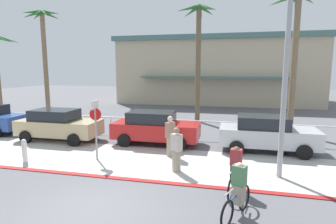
{
  "coord_description": "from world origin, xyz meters",
  "views": [
    {
      "loc": [
        3.71,
        -6.53,
        3.87
      ],
      "look_at": [
        0.74,
        6.0,
        1.85
      ],
      "focal_mm": 29.73,
      "sensor_mm": 36.0,
      "label": 1
    }
  ],
  "objects_px": {
    "pedestrian_0": "(170,138)",
    "palm_tree_3": "(296,30)",
    "streetlight_curb": "(288,56)",
    "pedestrian_1": "(176,151)",
    "car_silver_3": "(266,133)",
    "stop_sign_bike_lane": "(96,121)",
    "car_tan_1": "(58,125)",
    "palm_tree_2": "(198,35)",
    "cyclist_teal_0": "(235,171)",
    "palm_tree_1": "(43,37)",
    "bollard_0": "(24,150)",
    "car_red_2": "(155,127)",
    "cyclist_blue_1": "(238,191)"
  },
  "relations": [
    {
      "from": "palm_tree_3",
      "to": "car_red_2",
      "type": "xyz_separation_m",
      "value": [
        -7.25,
        -4.25,
        -5.19
      ]
    },
    {
      "from": "bollard_0",
      "to": "cyclist_teal_0",
      "type": "relative_size",
      "value": 0.56
    },
    {
      "from": "car_silver_3",
      "to": "bollard_0",
      "type": "bearing_deg",
      "value": -158.24
    },
    {
      "from": "streetlight_curb",
      "to": "palm_tree_2",
      "type": "distance_m",
      "value": 11.23
    },
    {
      "from": "palm_tree_1",
      "to": "cyclist_teal_0",
      "type": "relative_size",
      "value": 4.74
    },
    {
      "from": "stop_sign_bike_lane",
      "to": "palm_tree_3",
      "type": "relative_size",
      "value": 0.31
    },
    {
      "from": "car_red_2",
      "to": "pedestrian_0",
      "type": "relative_size",
      "value": 2.42
    },
    {
      "from": "palm_tree_1",
      "to": "pedestrian_0",
      "type": "relative_size",
      "value": 4.68
    },
    {
      "from": "streetlight_curb",
      "to": "pedestrian_1",
      "type": "height_order",
      "value": "streetlight_curb"
    },
    {
      "from": "palm_tree_1",
      "to": "car_red_2",
      "type": "height_order",
      "value": "palm_tree_1"
    },
    {
      "from": "stop_sign_bike_lane",
      "to": "cyclist_teal_0",
      "type": "bearing_deg",
      "value": -17.84
    },
    {
      "from": "stop_sign_bike_lane",
      "to": "cyclist_blue_1",
      "type": "xyz_separation_m",
      "value": [
        5.79,
        -3.34,
        -0.98
      ]
    },
    {
      "from": "car_tan_1",
      "to": "cyclist_blue_1",
      "type": "bearing_deg",
      "value": -32.08
    },
    {
      "from": "car_red_2",
      "to": "car_silver_3",
      "type": "distance_m",
      "value": 5.44
    },
    {
      "from": "stop_sign_bike_lane",
      "to": "cyclist_teal_0",
      "type": "relative_size",
      "value": 1.43
    },
    {
      "from": "palm_tree_2",
      "to": "cyclist_teal_0",
      "type": "relative_size",
      "value": 4.63
    },
    {
      "from": "bollard_0",
      "to": "streetlight_curb",
      "type": "xyz_separation_m",
      "value": [
        10.04,
        0.49,
        3.76
      ]
    },
    {
      "from": "pedestrian_0",
      "to": "stop_sign_bike_lane",
      "type": "bearing_deg",
      "value": -157.84
    },
    {
      "from": "pedestrian_0",
      "to": "streetlight_curb",
      "type": "bearing_deg",
      "value": -21.22
    },
    {
      "from": "palm_tree_3",
      "to": "pedestrian_1",
      "type": "relative_size",
      "value": 4.78
    },
    {
      "from": "car_tan_1",
      "to": "cyclist_blue_1",
      "type": "distance_m",
      "value": 11.05
    },
    {
      "from": "bollard_0",
      "to": "stop_sign_bike_lane",
      "type": "bearing_deg",
      "value": 19.66
    },
    {
      "from": "bollard_0",
      "to": "palm_tree_2",
      "type": "xyz_separation_m",
      "value": [
        5.75,
        10.69,
        5.69
      ]
    },
    {
      "from": "palm_tree_3",
      "to": "car_silver_3",
      "type": "bearing_deg",
      "value": -112.71
    },
    {
      "from": "bollard_0",
      "to": "palm_tree_1",
      "type": "bearing_deg",
      "value": 122.28
    },
    {
      "from": "car_silver_3",
      "to": "pedestrian_0",
      "type": "xyz_separation_m",
      "value": [
        -4.22,
        -1.78,
        -0.02
      ]
    },
    {
      "from": "palm_tree_1",
      "to": "pedestrian_1",
      "type": "xyz_separation_m",
      "value": [
        13.08,
        -10.25,
        -5.58
      ]
    },
    {
      "from": "bollard_0",
      "to": "palm_tree_3",
      "type": "height_order",
      "value": "palm_tree_3"
    },
    {
      "from": "pedestrian_1",
      "to": "palm_tree_1",
      "type": "bearing_deg",
      "value": 141.93
    },
    {
      "from": "palm_tree_3",
      "to": "car_red_2",
      "type": "height_order",
      "value": "palm_tree_3"
    },
    {
      "from": "car_red_2",
      "to": "cyclist_blue_1",
      "type": "relative_size",
      "value": 2.6
    },
    {
      "from": "pedestrian_0",
      "to": "car_tan_1",
      "type": "bearing_deg",
      "value": 168.44
    },
    {
      "from": "stop_sign_bike_lane",
      "to": "bollard_0",
      "type": "relative_size",
      "value": 2.56
    },
    {
      "from": "palm_tree_1",
      "to": "pedestrian_0",
      "type": "distance_m",
      "value": 16.04
    },
    {
      "from": "palm_tree_3",
      "to": "stop_sign_bike_lane",
      "type": "bearing_deg",
      "value": -140.86
    },
    {
      "from": "pedestrian_0",
      "to": "pedestrian_1",
      "type": "height_order",
      "value": "pedestrian_0"
    },
    {
      "from": "pedestrian_0",
      "to": "palm_tree_3",
      "type": "bearing_deg",
      "value": 45.34
    },
    {
      "from": "palm_tree_2",
      "to": "car_red_2",
      "type": "relative_size",
      "value": 1.89
    },
    {
      "from": "streetlight_curb",
      "to": "car_tan_1",
      "type": "height_order",
      "value": "streetlight_curb"
    },
    {
      "from": "palm_tree_2",
      "to": "cyclist_teal_0",
      "type": "xyz_separation_m",
      "value": [
        2.74,
        -11.54,
        -5.51
      ]
    },
    {
      "from": "palm_tree_3",
      "to": "car_tan_1",
      "type": "bearing_deg",
      "value": -159.16
    },
    {
      "from": "streetlight_curb",
      "to": "car_tan_1",
      "type": "distance_m",
      "value": 11.77
    },
    {
      "from": "bollard_0",
      "to": "car_red_2",
      "type": "bearing_deg",
      "value": 41.98
    },
    {
      "from": "bollard_0",
      "to": "palm_tree_1",
      "type": "relative_size",
      "value": 0.12
    },
    {
      "from": "palm_tree_3",
      "to": "cyclist_teal_0",
      "type": "height_order",
      "value": "palm_tree_3"
    },
    {
      "from": "palm_tree_3",
      "to": "cyclist_blue_1",
      "type": "distance_m",
      "value": 12.33
    },
    {
      "from": "palm_tree_2",
      "to": "pedestrian_1",
      "type": "bearing_deg",
      "value": -86.71
    },
    {
      "from": "palm_tree_3",
      "to": "cyclist_teal_0",
      "type": "distance_m",
      "value": 11.08
    },
    {
      "from": "streetlight_curb",
      "to": "palm_tree_1",
      "type": "height_order",
      "value": "palm_tree_1"
    },
    {
      "from": "bollard_0",
      "to": "streetlight_curb",
      "type": "height_order",
      "value": "streetlight_curb"
    }
  ]
}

